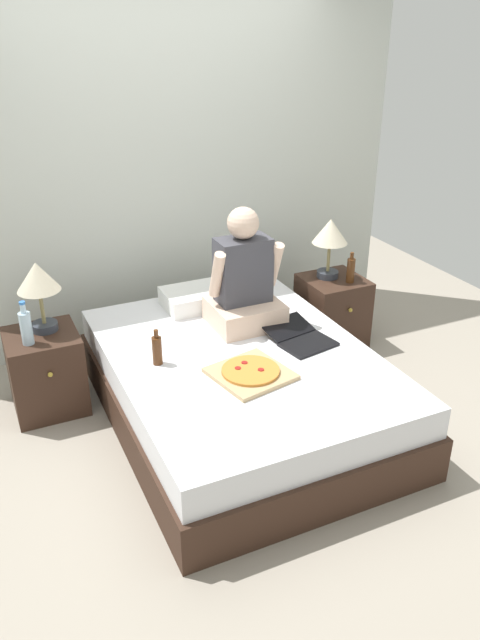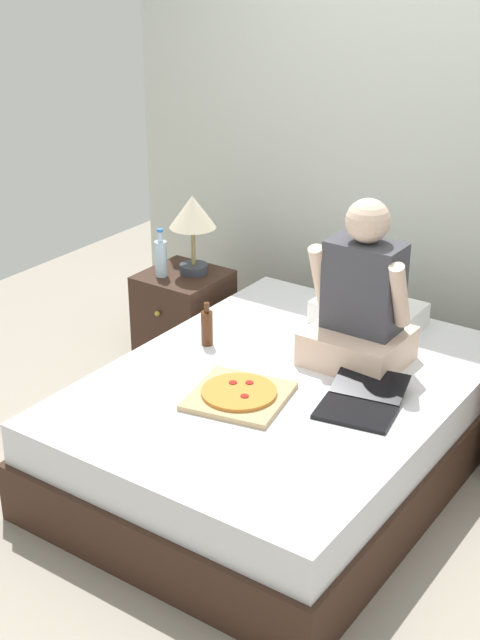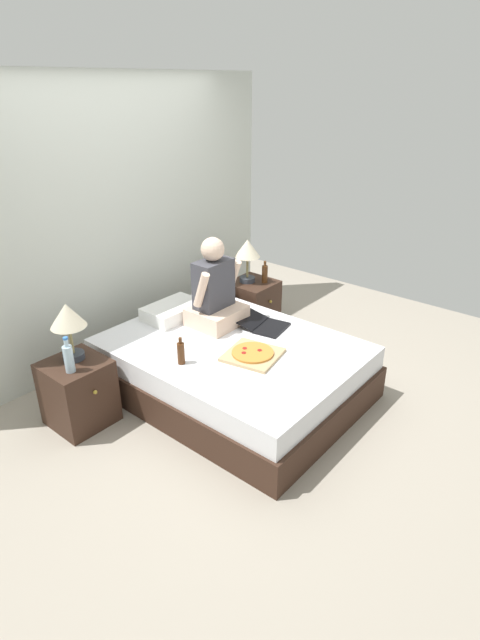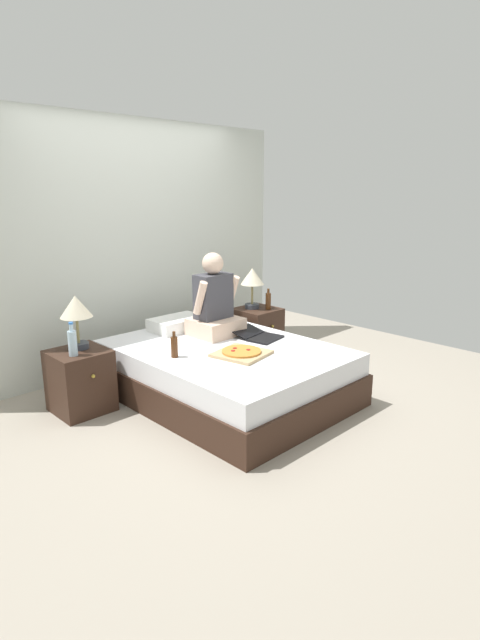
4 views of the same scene
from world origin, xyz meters
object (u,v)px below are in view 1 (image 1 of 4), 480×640
(beer_bottle, at_px, (351,270))
(pizza_box, at_px, (251,373))
(bed, at_px, (240,386))
(lamp_on_right_nightstand, at_px, (330,235))
(lamp_on_left_nightstand, at_px, (38,282))
(laptop, at_px, (301,339))
(water_bottle, at_px, (26,327))
(beer_bottle_on_bed, at_px, (157,350))
(person_seated, at_px, (244,283))
(nightstand_right, at_px, (332,311))
(nightstand_left, at_px, (46,371))

(beer_bottle, relative_size, pizza_box, 0.49)
(bed, xyz_separation_m, lamp_on_right_nightstand, (1.04, 0.68, 0.62))
(lamp_on_left_nightstand, bearing_deg, laptop, -26.38)
(lamp_on_left_nightstand, height_order, beer_bottle, lamp_on_left_nightstand)
(lamp_on_left_nightstand, distance_m, beer_bottle, 2.18)
(water_bottle, height_order, beer_bottle_on_bed, water_bottle)
(water_bottle, bearing_deg, beer_bottle, -0.25)
(lamp_on_right_nightstand, distance_m, beer_bottle, 0.29)
(bed, height_order, lamp_on_right_nightstand, lamp_on_right_nightstand)
(beer_bottle_on_bed, bearing_deg, laptop, -7.34)
(person_seated, bearing_deg, nightstand_right, 17.51)
(nightstand_left, height_order, laptop, laptop)
(lamp_on_right_nightstand, xyz_separation_m, pizza_box, (-1.10, -0.94, -0.37))
(nightstand_right, xyz_separation_m, beer_bottle, (0.07, -0.10, 0.36))
(lamp_on_right_nightstand, height_order, beer_bottle_on_bed, lamp_on_right_nightstand)
(bed, relative_size, lamp_on_right_nightstand, 4.55)
(beer_bottle, xyz_separation_m, pizza_box, (-1.20, -0.79, -0.14))
(beer_bottle, xyz_separation_m, person_seated, (-0.95, -0.18, 0.13))
(beer_bottle, distance_m, pizza_box, 1.44)
(water_bottle, height_order, person_seated, person_seated)
(pizza_box, bearing_deg, water_bottle, 143.54)
(water_bottle, bearing_deg, lamp_on_right_nightstand, 3.67)
(person_seated, xyz_separation_m, beer_bottle_on_bed, (-0.68, -0.27, -0.20))
(lamp_on_right_nightstand, bearing_deg, nightstand_left, -178.64)
(water_bottle, xyz_separation_m, nightstand_right, (2.21, 0.09, -0.37))
(nightstand_right, xyz_separation_m, person_seated, (-0.88, -0.28, 0.49))
(nightstand_right, relative_size, pizza_box, 1.11)
(person_seated, bearing_deg, bed, -118.07)
(laptop, xyz_separation_m, pizza_box, (-0.46, -0.23, -0.00))
(lamp_on_right_nightstand, bearing_deg, laptop, -131.65)
(lamp_on_left_nightstand, xyz_separation_m, person_seated, (1.22, -0.33, -0.10))
(lamp_on_right_nightstand, bearing_deg, water_bottle, -176.33)
(nightstand_left, xyz_separation_m, lamp_on_right_nightstand, (2.10, 0.05, 0.59))
(nightstand_right, distance_m, person_seated, 1.04)
(lamp_on_right_nightstand, bearing_deg, person_seated, -158.90)
(lamp_on_left_nightstand, relative_size, beer_bottle, 1.96)
(lamp_on_left_nightstand, xyz_separation_m, beer_bottle_on_bed, (0.54, -0.59, -0.29))
(bed, distance_m, nightstand_left, 1.24)
(water_bottle, relative_size, person_seated, 0.35)
(lamp_on_right_nightstand, relative_size, pizza_box, 0.95)
(water_bottle, bearing_deg, person_seated, -7.94)
(nightstand_left, height_order, beer_bottle_on_bed, beer_bottle_on_bed)
(laptop, height_order, pizza_box, laptop)
(laptop, height_order, beer_bottle_on_bed, beer_bottle_on_bed)
(nightstand_left, bearing_deg, water_bottle, -131.65)
(nightstand_right, bearing_deg, beer_bottle_on_bed, -160.72)
(lamp_on_left_nightstand, distance_m, pizza_box, 1.40)
(laptop, distance_m, pizza_box, 0.52)
(lamp_on_right_nightstand, relative_size, beer_bottle_on_bed, 2.05)
(lamp_on_right_nightstand, bearing_deg, pizza_box, -139.25)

